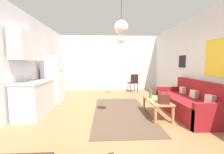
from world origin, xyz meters
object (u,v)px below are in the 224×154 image
at_px(couch, 189,104).
at_px(coffee_table, 157,102).
at_px(refrigerator, 53,79).
at_px(accent_chair, 133,82).
at_px(bamboo_vase, 150,94).
at_px(pendant_lamp_far, 120,40).
at_px(handbag, 163,98).
at_px(pendant_lamp_near, 121,27).

distance_m(couch, coffee_table, 0.94).
bearing_deg(couch, refrigerator, 161.04).
height_order(refrigerator, accent_chair, refrigerator).
distance_m(coffee_table, bamboo_vase, 0.28).
distance_m(accent_chair, pendant_lamp_far, 2.34).
height_order(handbag, refrigerator, refrigerator).
relative_size(bamboo_vase, pendant_lamp_near, 0.57).
relative_size(couch, handbag, 6.24).
bearing_deg(refrigerator, coffee_table, -25.68).
xyz_separation_m(handbag, refrigerator, (-3.17, 1.81, 0.27)).
distance_m(couch, refrigerator, 4.33).
bearing_deg(couch, coffee_table, -173.17).
height_order(coffee_table, accent_chair, accent_chair).
xyz_separation_m(refrigerator, pendant_lamp_far, (2.38, 0.35, 1.44)).
height_order(pendant_lamp_near, pendant_lamp_far, same).
xyz_separation_m(bamboo_vase, accent_chair, (0.14, 3.00, -0.07)).
relative_size(handbag, pendant_lamp_far, 0.50).
bearing_deg(handbag, coffee_table, 97.02).
bearing_deg(refrigerator, bamboo_vase, -23.60).
relative_size(coffee_table, accent_chair, 1.18).
bearing_deg(accent_chair, handbag, 76.85).
height_order(couch, accent_chair, couch).
bearing_deg(couch, handbag, -154.74).
height_order(bamboo_vase, handbag, bamboo_vase).
bearing_deg(accent_chair, bamboo_vase, 73.93).
relative_size(coffee_table, handbag, 3.05).
relative_size(couch, coffee_table, 2.05).
bearing_deg(accent_chair, refrigerator, 14.70).
bearing_deg(accent_chair, couch, 92.99).
bearing_deg(bamboo_vase, couch, -4.20).
bearing_deg(bamboo_vase, accent_chair, 87.24).
bearing_deg(couch, bamboo_vase, 175.80).
bearing_deg(refrigerator, couch, -18.96).
bearing_deg(pendant_lamp_far, accent_chair, 59.62).
distance_m(coffee_table, accent_chair, 3.19).
bearing_deg(pendant_lamp_far, refrigerator, -171.62).
height_order(handbag, pendant_lamp_near, pendant_lamp_near).
relative_size(couch, pendant_lamp_near, 2.61).
bearing_deg(handbag, pendant_lamp_near, -171.65).
bearing_deg(accent_chair, coffee_table, 76.18).
distance_m(coffee_table, handbag, 0.36).
bearing_deg(pendant_lamp_near, coffee_table, 24.94).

